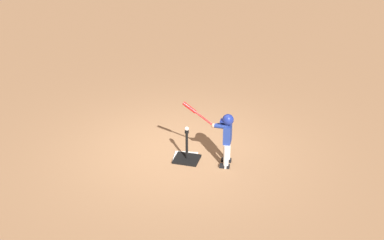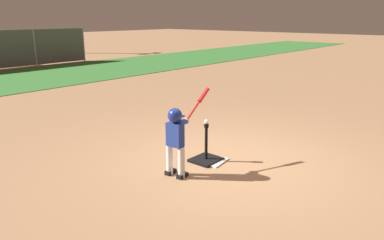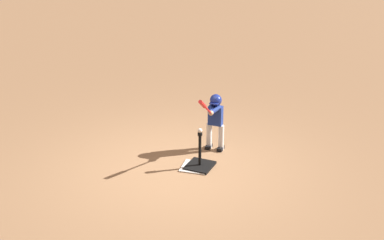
# 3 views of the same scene
# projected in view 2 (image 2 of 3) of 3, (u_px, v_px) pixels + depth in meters

# --- Properties ---
(ground_plane) EXTENTS (90.00, 90.00, 0.00)m
(ground_plane) POSITION_uv_depth(u_px,v_px,m) (231.00, 161.00, 6.00)
(ground_plane) COLOR #99704C
(home_plate) EXTENTS (0.50, 0.50, 0.02)m
(home_plate) POSITION_uv_depth(u_px,v_px,m) (211.00, 160.00, 6.01)
(home_plate) COLOR white
(home_plate) RESTS_ON ground_plane
(batting_tee) EXTENTS (0.46, 0.41, 0.62)m
(batting_tee) POSITION_uv_depth(u_px,v_px,m) (206.00, 156.00, 6.00)
(batting_tee) COLOR black
(batting_tee) RESTS_ON ground_plane
(batter_child) EXTENTS (0.93, 0.32, 1.19)m
(batter_child) POSITION_uv_depth(u_px,v_px,m) (177.00, 133.00, 5.31)
(batter_child) COLOR silver
(batter_child) RESTS_ON ground_plane
(baseball) EXTENTS (0.07, 0.07, 0.07)m
(baseball) POSITION_uv_depth(u_px,v_px,m) (206.00, 122.00, 5.84)
(baseball) COLOR white
(baseball) RESTS_ON batting_tee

